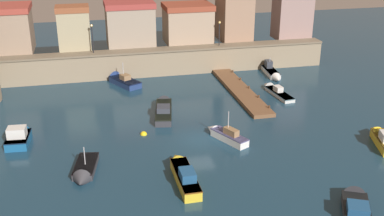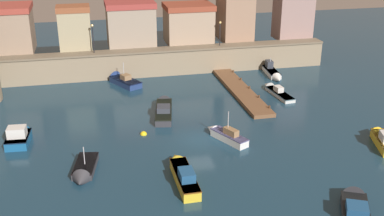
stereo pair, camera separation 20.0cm
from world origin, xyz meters
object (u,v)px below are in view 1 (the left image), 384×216
(moored_boat_3, at_px, (275,90))
(quay_lamp_0, at_px, (92,34))
(moored_boat_4, at_px, (184,173))
(moored_boat_7, at_px, (164,108))
(moored_boat_8, at_px, (356,205))
(moored_boat_11, at_px, (272,72))
(moored_boat_6, at_px, (121,80))
(moored_boat_0, at_px, (225,135))
(moored_boat_9, at_px, (19,136))
(moored_boat_2, at_px, (382,138))
(quay_lamp_1, at_px, (219,29))
(mooring_buoy_0, at_px, (144,135))
(moored_boat_10, at_px, (84,172))

(moored_boat_3, bearing_deg, quay_lamp_0, 58.06)
(quay_lamp_0, relative_size, moored_boat_4, 0.52)
(moored_boat_7, xyz_separation_m, moored_boat_8, (10.06, -20.78, -0.05))
(moored_boat_3, distance_m, moored_boat_11, 6.72)
(moored_boat_3, relative_size, moored_boat_6, 1.07)
(moored_boat_0, height_order, moored_boat_4, moored_boat_0)
(moored_boat_0, height_order, moored_boat_9, moored_boat_0)
(moored_boat_2, bearing_deg, quay_lamp_1, 35.86)
(moored_boat_4, distance_m, mooring_buoy_0, 9.20)
(moored_boat_0, bearing_deg, moored_boat_6, -2.25)
(quay_lamp_0, relative_size, moored_boat_6, 0.59)
(moored_boat_2, xyz_separation_m, moored_boat_11, (-2.15, 21.24, -0.13))
(moored_boat_7, xyz_separation_m, moored_boat_9, (-14.13, -3.95, 0.13))
(moored_boat_7, bearing_deg, moored_boat_9, 116.40)
(quay_lamp_0, height_order, moored_boat_11, quay_lamp_0)
(quay_lamp_0, height_order, moored_boat_2, quay_lamp_0)
(moored_boat_4, bearing_deg, quay_lamp_0, 11.66)
(moored_boat_2, xyz_separation_m, moored_boat_3, (-4.29, 14.87, -0.25))
(moored_boat_6, bearing_deg, moored_boat_8, 175.96)
(moored_boat_0, height_order, mooring_buoy_0, moored_boat_0)
(moored_boat_11, bearing_deg, moored_boat_10, -44.06)
(moored_boat_11, bearing_deg, quay_lamp_0, -93.97)
(moored_boat_11, height_order, mooring_buoy_0, moored_boat_11)
(quay_lamp_0, height_order, moored_boat_7, quay_lamp_0)
(moored_boat_0, height_order, moored_boat_11, moored_boat_0)
(moored_boat_3, distance_m, mooring_buoy_0, 18.40)
(quay_lamp_1, relative_size, moored_boat_6, 0.53)
(moored_boat_3, bearing_deg, mooring_buoy_0, 110.17)
(moored_boat_3, bearing_deg, moored_boat_9, 98.42)
(moored_boat_0, relative_size, moored_boat_4, 0.74)
(moored_boat_2, xyz_separation_m, moored_boat_7, (-18.03, 11.86, -0.08))
(moored_boat_0, distance_m, moored_boat_3, 14.20)
(quay_lamp_1, relative_size, moored_boat_10, 0.63)
(moored_boat_8, bearing_deg, moored_boat_11, 15.20)
(moored_boat_0, xyz_separation_m, moored_boat_11, (11.44, 17.10, -0.06))
(moored_boat_0, xyz_separation_m, moored_boat_7, (-4.44, 7.72, -0.01))
(moored_boat_0, distance_m, moored_boat_9, 18.94)
(moored_boat_10, bearing_deg, quay_lamp_0, -173.83)
(quay_lamp_1, xyz_separation_m, moored_boat_6, (-13.31, -2.46, -5.12))
(moored_boat_0, height_order, moored_boat_7, moored_boat_0)
(quay_lamp_1, height_order, moored_boat_0, quay_lamp_1)
(moored_boat_6, distance_m, moored_boat_8, 34.21)
(moored_boat_0, bearing_deg, moored_boat_9, 52.67)
(moored_boat_7, bearing_deg, moored_boat_4, -172.79)
(moored_boat_4, distance_m, moored_boat_10, 8.00)
(quay_lamp_0, height_order, moored_boat_10, quay_lamp_0)
(quay_lamp_1, bearing_deg, moored_boat_4, -111.48)
(quay_lamp_1, height_order, mooring_buoy_0, quay_lamp_1)
(moored_boat_7, xyz_separation_m, mooring_buoy_0, (-2.84, -4.99, -0.47))
(moored_boat_2, relative_size, mooring_buoy_0, 8.84)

